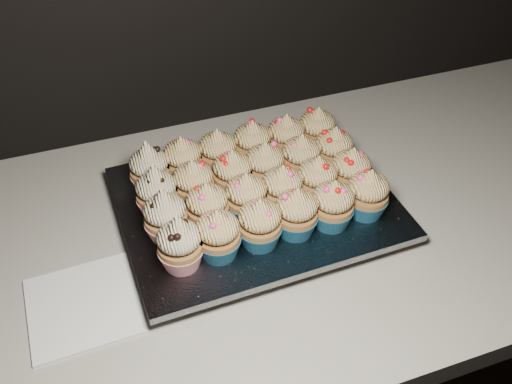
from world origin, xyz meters
TOP-DOWN VIEW (x-y plane):
  - cabinet at (0.00, 1.70)m, footprint 2.40×0.60m
  - worktop at (0.00, 1.70)m, footprint 2.44×0.64m
  - napkin at (-0.46, 1.63)m, footprint 0.15×0.15m
  - baking_tray at (-0.18, 1.71)m, footprint 0.39×0.30m
  - foil_lining at (-0.18, 1.71)m, footprint 0.42×0.33m
  - cupcake_0 at (-0.32, 1.63)m, footprint 0.06×0.06m
  - cupcake_1 at (-0.27, 1.63)m, footprint 0.06×0.06m
  - cupcake_2 at (-0.21, 1.63)m, footprint 0.06×0.06m
  - cupcake_3 at (-0.15, 1.63)m, footprint 0.06×0.06m
  - cupcake_4 at (-0.09, 1.63)m, footprint 0.06×0.06m
  - cupcake_5 at (-0.03, 1.63)m, footprint 0.06×0.06m
  - cupcake_6 at (-0.33, 1.68)m, footprint 0.06×0.06m
  - cupcake_7 at (-0.27, 1.68)m, footprint 0.06×0.06m
  - cupcake_8 at (-0.21, 1.69)m, footprint 0.06×0.06m
  - cupcake_9 at (-0.15, 1.68)m, footprint 0.06×0.06m
  - cupcake_10 at (-0.09, 1.69)m, footprint 0.06×0.06m
  - cupcake_11 at (-0.03, 1.69)m, footprint 0.06×0.06m
  - cupcake_12 at (-0.33, 1.74)m, footprint 0.06×0.06m
  - cupcake_13 at (-0.27, 1.74)m, footprint 0.06×0.06m
  - cupcake_14 at (-0.21, 1.74)m, footprint 0.06×0.06m
  - cupcake_15 at (-0.15, 1.74)m, footprint 0.06×0.06m
  - cupcake_16 at (-0.09, 1.74)m, footprint 0.06×0.06m
  - cupcake_17 at (-0.04, 1.75)m, footprint 0.06×0.06m
  - cupcake_18 at (-0.33, 1.80)m, footprint 0.06×0.06m
  - cupcake_19 at (-0.27, 1.80)m, footprint 0.06×0.06m
  - cupcake_20 at (-0.21, 1.80)m, footprint 0.06×0.06m
  - cupcake_21 at (-0.15, 1.81)m, footprint 0.06×0.06m
  - cupcake_22 at (-0.10, 1.80)m, footprint 0.06×0.06m
  - cupcake_23 at (-0.04, 1.80)m, footprint 0.06×0.06m

SIDE VIEW (x-z plane):
  - cabinet at x=0.00m, z-range 0.00..0.86m
  - worktop at x=0.00m, z-range 0.86..0.90m
  - napkin at x=-0.46m, z-range 0.90..0.90m
  - baking_tray at x=-0.18m, z-range 0.90..0.92m
  - foil_lining at x=-0.18m, z-range 0.92..0.93m
  - cupcake_1 at x=-0.27m, z-range 0.93..1.01m
  - cupcake_2 at x=-0.21m, z-range 0.93..1.01m
  - cupcake_3 at x=-0.15m, z-range 0.93..1.01m
  - cupcake_4 at x=-0.09m, z-range 0.93..1.01m
  - cupcake_5 at x=-0.03m, z-range 0.93..1.01m
  - cupcake_7 at x=-0.27m, z-range 0.93..1.01m
  - cupcake_8 at x=-0.21m, z-range 0.93..1.01m
  - cupcake_9 at x=-0.15m, z-range 0.93..1.01m
  - cupcake_10 at x=-0.09m, z-range 0.93..1.01m
  - cupcake_11 at x=-0.03m, z-range 0.93..1.01m
  - cupcake_13 at x=-0.27m, z-range 0.93..1.01m
  - cupcake_14 at x=-0.21m, z-range 0.93..1.01m
  - cupcake_15 at x=-0.15m, z-range 0.93..1.01m
  - cupcake_16 at x=-0.09m, z-range 0.93..1.01m
  - cupcake_17 at x=-0.04m, z-range 0.93..1.01m
  - cupcake_19 at x=-0.27m, z-range 0.93..1.01m
  - cupcake_20 at x=-0.21m, z-range 0.93..1.01m
  - cupcake_21 at x=-0.15m, z-range 0.93..1.01m
  - cupcake_22 at x=-0.10m, z-range 0.93..1.01m
  - cupcake_23 at x=-0.04m, z-range 0.93..1.01m
  - cupcake_0 at x=-0.32m, z-range 0.93..1.02m
  - cupcake_6 at x=-0.33m, z-range 0.93..1.02m
  - cupcake_12 at x=-0.33m, z-range 0.93..1.02m
  - cupcake_18 at x=-0.33m, z-range 0.93..1.02m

